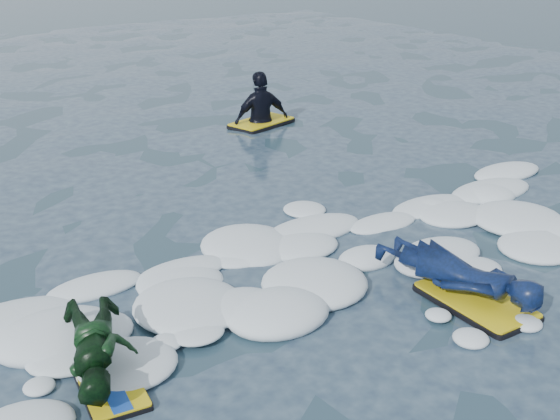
% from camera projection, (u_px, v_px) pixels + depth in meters
% --- Properties ---
extents(ground, '(120.00, 120.00, 0.00)m').
position_uv_depth(ground, '(298.00, 321.00, 6.77)').
color(ground, '#19353D').
rests_on(ground, ground).
extents(foam_band, '(12.00, 3.10, 0.30)m').
position_uv_depth(foam_band, '(244.00, 278.00, 7.57)').
color(foam_band, silver).
rests_on(foam_band, ground).
extents(prone_woman_unit, '(1.01, 1.88, 0.47)m').
position_uv_depth(prone_woman_unit, '(461.00, 276.00, 7.11)').
color(prone_woman_unit, black).
rests_on(prone_woman_unit, ground).
extents(prone_child_unit, '(1.03, 1.44, 0.51)m').
position_uv_depth(prone_child_unit, '(100.00, 352.00, 5.81)').
color(prone_child_unit, black).
rests_on(prone_child_unit, ground).
extents(waiting_rider_unit, '(1.40, 1.02, 1.88)m').
position_uv_depth(waiting_rider_unit, '(261.00, 121.00, 13.24)').
color(waiting_rider_unit, black).
rests_on(waiting_rider_unit, ground).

